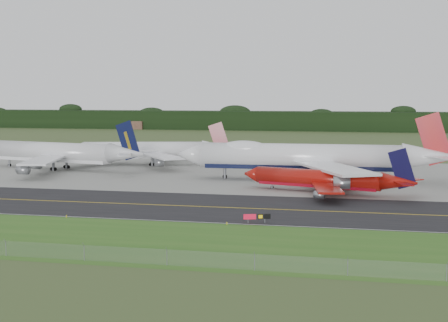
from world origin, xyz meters
The scene contains 15 objects.
ground centered at (0.00, 0.00, 0.00)m, with size 600.00×600.00×0.00m, color #324A22.
grass_verge centered at (0.00, -35.00, 0.01)m, with size 400.00×30.00×0.01m, color #2E601C.
taxiway centered at (0.00, -4.00, 0.01)m, with size 400.00×32.00×0.02m, color black.
apron centered at (0.00, 51.00, 0.01)m, with size 400.00×78.00×0.01m, color gray.
taxiway_centreline centered at (0.00, -4.00, 0.03)m, with size 400.00×0.40×0.00m, color yellow.
taxiway_edge_line centered at (0.00, -19.50, 0.03)m, with size 400.00×0.25×0.00m, color silver.
perimeter_fence centered at (0.00, -48.00, 1.10)m, with size 320.00×0.10×320.00m.
horizon_treeline centered at (0.00, 273.76, 5.47)m, with size 700.00×25.00×12.00m.
jet_ba_747 centered at (6.95, 39.26, 6.34)m, with size 73.96×61.38×18.63m.
jet_red_737 centered at (12.42, 19.36, 3.14)m, with size 41.43×33.04×11.36m.
jet_navy_gold centered at (-69.85, 48.80, 5.11)m, with size 59.96×51.47×15.55m.
jet_star_tail centered at (-45.90, 66.29, 4.71)m, with size 53.07×43.59×14.12m.
taxiway_sign centered at (1.69, -17.98, 1.15)m, with size 4.72×1.68×1.63m.
edge_marker_left centered at (-34.01, -20.50, 0.25)m, with size 0.16×0.16×0.50m, color yellow.
edge_marker_center centered at (-3.31, -20.50, 0.25)m, with size 0.16×0.16×0.50m, color yellow.
Camera 1 is at (18.33, -127.04, 23.06)m, focal length 50.00 mm.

